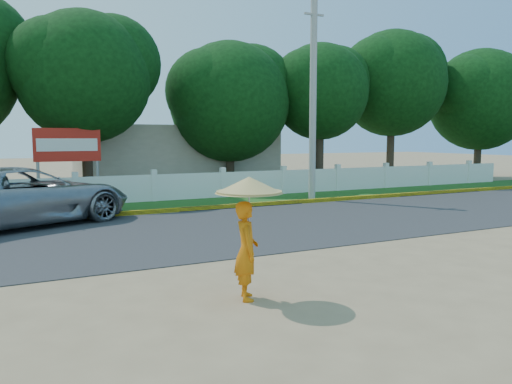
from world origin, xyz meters
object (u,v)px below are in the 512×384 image
monk_with_parasol (248,220)px  billboard (68,149)px  utility_pole (313,99)px  vehicle (24,196)px

monk_with_parasol → billboard: bearing=95.1°
utility_pole → vehicle: (-10.89, -1.31, -3.27)m
monk_with_parasol → billboard: size_ratio=0.67×
monk_with_parasol → utility_pole: bearing=52.6°
utility_pole → vehicle: size_ratio=1.32×
vehicle → billboard: (1.76, 4.75, 1.27)m
vehicle → billboard: billboard is taller
utility_pole → billboard: size_ratio=2.81×
utility_pole → monk_with_parasol: (-7.91, -10.33, -2.85)m
billboard → utility_pole: bearing=-20.6°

